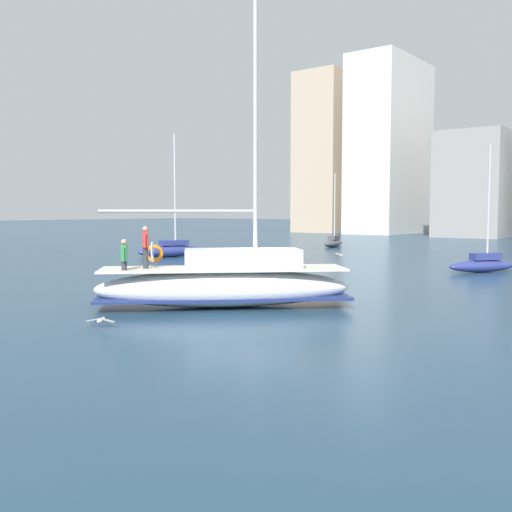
{
  "coord_description": "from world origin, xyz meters",
  "views": [
    {
      "loc": [
        14.48,
        -18.38,
        3.6
      ],
      "look_at": [
        0.08,
        0.32,
        1.8
      ],
      "focal_mm": 41.39,
      "sensor_mm": 36.0,
      "label": 1
    }
  ],
  "objects_px": {
    "main_sailboat": "(226,283)",
    "seagull": "(101,320)",
    "moored_cutter_left": "(333,242)",
    "moored_catamaran": "(171,249)",
    "moored_sloop_near": "(483,263)"
  },
  "relations": [
    {
      "from": "main_sailboat",
      "to": "moored_sloop_near",
      "type": "xyz_separation_m",
      "value": [
        3.82,
        18.87,
        -0.4
      ]
    },
    {
      "from": "main_sailboat",
      "to": "seagull",
      "type": "relative_size",
      "value": 15.63
    },
    {
      "from": "main_sailboat",
      "to": "seagull",
      "type": "height_order",
      "value": "main_sailboat"
    },
    {
      "from": "moored_cutter_left",
      "to": "moored_sloop_near",
      "type": "bearing_deg",
      "value": -39.47
    },
    {
      "from": "main_sailboat",
      "to": "seagull",
      "type": "distance_m",
      "value": 5.49
    },
    {
      "from": "moored_sloop_near",
      "to": "moored_catamaran",
      "type": "distance_m",
      "value": 23.23
    },
    {
      "from": "moored_sloop_near",
      "to": "main_sailboat",
      "type": "bearing_deg",
      "value": -101.45
    },
    {
      "from": "moored_sloop_near",
      "to": "moored_cutter_left",
      "type": "height_order",
      "value": "moored_sloop_near"
    },
    {
      "from": "main_sailboat",
      "to": "moored_sloop_near",
      "type": "relative_size",
      "value": 1.87
    },
    {
      "from": "main_sailboat",
      "to": "moored_catamaran",
      "type": "bearing_deg",
      "value": 140.46
    },
    {
      "from": "moored_sloop_near",
      "to": "seagull",
      "type": "bearing_deg",
      "value": -99.91
    },
    {
      "from": "main_sailboat",
      "to": "moored_cutter_left",
      "type": "relative_size",
      "value": 1.9
    },
    {
      "from": "moored_cutter_left",
      "to": "moored_catamaran",
      "type": "bearing_deg",
      "value": -100.96
    },
    {
      "from": "moored_sloop_near",
      "to": "seagull",
      "type": "distance_m",
      "value": 24.67
    },
    {
      "from": "main_sailboat",
      "to": "moored_cutter_left",
      "type": "bearing_deg",
      "value": 114.06
    }
  ]
}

